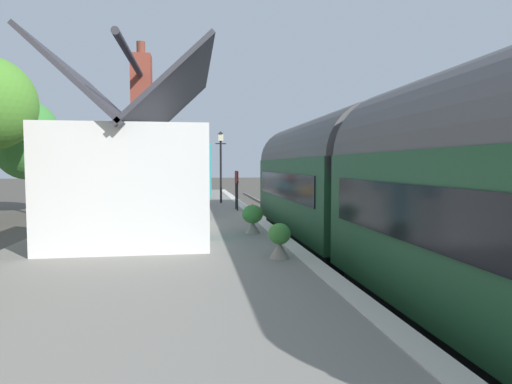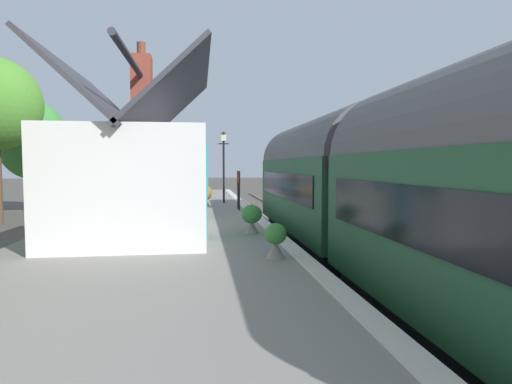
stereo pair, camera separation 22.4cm
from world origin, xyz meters
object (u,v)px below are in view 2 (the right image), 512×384
object	(u,v)px
planter_corner_building	(275,241)
tree_far_left	(32,140)
station_building	(137,177)
train	(371,190)
station_sign_board	(239,180)
planter_edge_near	(113,201)
bench_platform_end	(204,190)
planter_bench_left	(204,195)
lamp_post_platform	(224,153)
planter_bench_right	(252,217)
planter_edge_far	(165,191)
bench_by_lamp	(202,187)

from	to	relation	value
planter_corner_building	tree_far_left	xyz separation A→B (m)	(18.52, 11.13, 2.93)
station_building	planter_corner_building	distance (m)	4.67
train	station_sign_board	size ratio (longest dim) A/B	11.15
train	planter_edge_near	size ratio (longest dim) A/B	27.31
bench_platform_end	station_sign_board	bearing A→B (deg)	-166.75
bench_platform_end	planter_edge_near	bearing A→B (deg)	145.42
station_sign_board	tree_far_left	xyz separation A→B (m)	(9.41, 11.24, 2.09)
planter_bench_left	planter_corner_building	bearing A→B (deg)	-173.70
planter_edge_near	lamp_post_platform	xyz separation A→B (m)	(2.86, -4.59, 2.04)
bench_platform_end	planter_bench_left	distance (m)	3.59
lamp_post_platform	planter_corner_building	bearing A→B (deg)	-178.58
planter_edge_near	station_building	bearing A→B (deg)	-163.35
planter_bench_right	lamp_post_platform	distance (m)	9.47
planter_bench_right	station_sign_board	world-z (taller)	station_sign_board
planter_bench_left	planter_corner_building	xyz separation A→B (m)	(-11.24, -1.24, -0.14)
tree_far_left	station_building	bearing A→B (deg)	-151.95
train	planter_bench_right	bearing A→B (deg)	61.54
station_building	planter_bench_left	world-z (taller)	station_building
planter_edge_far	planter_bench_left	world-z (taller)	planter_bench_left
planter_bench_right	planter_corner_building	bearing A→B (deg)	-178.43
bench_by_lamp	planter_edge_near	world-z (taller)	bench_by_lamp
station_building	bench_platform_end	bearing A→B (deg)	-8.97
planter_edge_near	tree_far_left	world-z (taller)	tree_far_left
planter_bench_left	planter_bench_right	bearing A→B (deg)	-171.90
train	planter_bench_right	world-z (taller)	train
station_building	planter_corner_building	world-z (taller)	station_building
planter_bench_left	tree_far_left	distance (m)	12.60
train	lamp_post_platform	xyz separation A→B (m)	(10.72, 2.92, 1.18)
station_building	bench_by_lamp	world-z (taller)	station_building
bench_by_lamp	planter_edge_far	size ratio (longest dim) A/B	1.85
station_building	planter_edge_near	size ratio (longest dim) A/B	9.24
station_building	bench_platform_end	distance (m)	11.66
bench_platform_end	planter_edge_near	world-z (taller)	bench_platform_end
tree_far_left	lamp_post_platform	bearing A→B (deg)	-119.54
planter_corner_building	bench_by_lamp	bearing A→B (deg)	4.03
planter_edge_far	bench_by_lamp	bearing A→B (deg)	-30.58
lamp_post_platform	station_sign_board	distance (m)	3.52
bench_platform_end	lamp_post_platform	distance (m)	3.24
bench_platform_end	station_sign_board	size ratio (longest dim) A/B	0.90
train	planter_corner_building	bearing A→B (deg)	122.35
planter_edge_near	train	bearing A→B (deg)	-136.31
bench_by_lamp	planter_edge_far	xyz separation A→B (m)	(-3.33, 1.97, -0.08)
tree_far_left	planter_edge_far	bearing A→B (deg)	-113.15
planter_edge_near	planter_corner_building	size ratio (longest dim) A/B	0.94
bench_platform_end	station_building	bearing A→B (deg)	171.03
train	bench_by_lamp	bearing A→B (deg)	13.11
lamp_post_platform	planter_bench_right	bearing A→B (deg)	-178.63
planter_edge_far	tree_far_left	bearing A→B (deg)	66.85
bench_by_lamp	planter_bench_left	distance (m)	7.25
planter_edge_far	planter_corner_building	distance (m)	15.51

